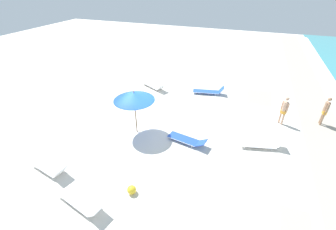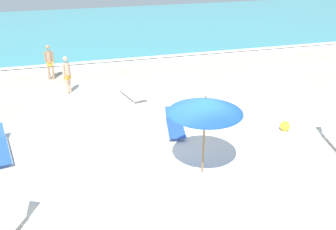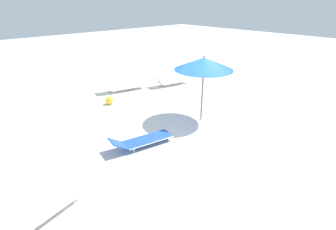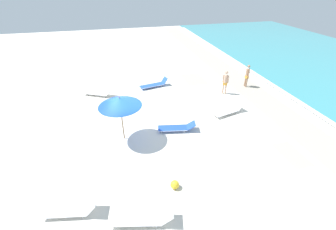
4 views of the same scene
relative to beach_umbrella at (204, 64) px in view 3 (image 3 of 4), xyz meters
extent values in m
cube|color=silver|center=(-0.24, 0.62, -2.31)|extent=(60.00, 60.00, 0.16)
cylinder|color=olive|center=(0.00, 0.00, -1.11)|extent=(0.06, 0.06, 2.24)
cone|color=blue|center=(0.00, 0.00, 0.01)|extent=(2.16, 2.16, 0.45)
cylinder|color=#13359C|center=(0.00, 0.00, -0.21)|extent=(2.10, 2.10, 0.01)
sphere|color=olive|center=(0.00, 0.00, 0.27)|extent=(0.07, 0.07, 0.07)
cube|color=white|center=(4.06, -2.42, -2.05)|extent=(0.89, 1.71, 0.03)
cylinder|color=silver|center=(3.76, -2.36, -2.05)|extent=(0.33, 1.61, 0.03)
cylinder|color=silver|center=(4.35, -2.48, -2.05)|extent=(0.33, 1.61, 0.03)
cube|color=white|center=(4.24, -1.45, -1.84)|extent=(0.63, 0.47, 0.45)
cylinder|color=silver|center=(3.69, -3.00, -2.15)|extent=(0.03, 0.03, 0.16)
cylinder|color=silver|center=(4.19, -3.09, -2.15)|extent=(0.03, 0.03, 0.16)
cylinder|color=silver|center=(3.92, -1.75, -2.15)|extent=(0.03, 0.03, 0.16)
cylinder|color=silver|center=(4.43, -1.84, -2.15)|extent=(0.03, 0.03, 0.16)
cube|color=white|center=(5.02, 0.04, -2.05)|extent=(1.00, 1.91, 0.03)
cylinder|color=silver|center=(4.73, 0.11, -2.05)|extent=(0.44, 1.78, 0.03)
cylinder|color=silver|center=(5.31, -0.03, -2.05)|extent=(0.44, 1.78, 0.03)
cube|color=white|center=(5.27, 1.12, -1.86)|extent=(0.65, 0.53, 0.41)
cylinder|color=silver|center=(4.61, -0.59, -2.15)|extent=(0.03, 0.03, 0.16)
cylinder|color=silver|center=(5.11, -0.71, -2.15)|extent=(0.03, 0.03, 0.16)
cylinder|color=silver|center=(4.93, 0.79, -2.15)|extent=(0.03, 0.03, 0.16)
cylinder|color=silver|center=(5.43, 0.67, -2.15)|extent=(0.03, 0.03, 0.16)
cube|color=blue|center=(-0.05, 2.71, -2.05)|extent=(0.89, 1.71, 0.03)
cylinder|color=silver|center=(-0.34, 2.77, -2.05)|extent=(0.33, 1.61, 0.03)
cylinder|color=silver|center=(0.25, 2.66, -2.05)|extent=(0.33, 1.61, 0.03)
cube|color=blue|center=(0.15, 3.74, -1.91)|extent=(0.65, 0.58, 0.32)
cylinder|color=silver|center=(-0.41, 2.14, -2.15)|extent=(0.03, 0.03, 0.16)
cylinder|color=silver|center=(0.09, 2.04, -2.15)|extent=(0.03, 0.03, 0.16)
cylinder|color=silver|center=(-0.18, 3.39, -2.15)|extent=(0.03, 0.03, 0.16)
cylinder|color=silver|center=(0.32, 3.29, -2.15)|extent=(0.03, 0.03, 0.16)
cube|color=white|center=(-0.95, 6.44, -2.05)|extent=(1.00, 1.81, 0.03)
cylinder|color=silver|center=(-1.25, 6.36, -2.05)|extent=(0.45, 1.68, 0.03)
cylinder|color=silver|center=(-0.66, 6.51, -2.05)|extent=(0.45, 1.68, 0.03)
cylinder|color=silver|center=(-1.04, 5.72, -2.15)|extent=(0.03, 0.03, 0.16)
cylinder|color=silver|center=(-0.54, 5.85, -2.15)|extent=(0.03, 0.03, 0.16)
sphere|color=yellow|center=(3.90, 1.76, -2.04)|extent=(0.37, 0.37, 0.37)
camera|label=1|loc=(9.08, 5.25, 5.33)|focal=24.00mm
camera|label=2|loc=(-3.57, -8.96, 4.24)|focal=40.00mm
camera|label=3|loc=(-6.00, 7.37, 2.17)|focal=28.00mm
camera|label=4|loc=(9.97, -0.05, 5.27)|focal=24.00mm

